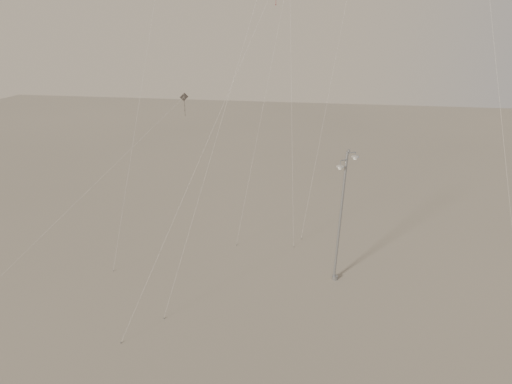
# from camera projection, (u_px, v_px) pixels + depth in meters

# --- Properties ---
(ground) EXTENTS (160.00, 160.00, 0.00)m
(ground) POSITION_uv_depth(u_px,v_px,m) (276.00, 329.00, 24.78)
(ground) COLOR gray
(ground) RESTS_ON ground
(street_lamp) EXTENTS (1.47, 1.06, 10.05)m
(street_lamp) POSITION_uv_depth(u_px,v_px,m) (341.00, 214.00, 27.63)
(street_lamp) COLOR gray
(street_lamp) RESTS_ON ground
(kite_3) EXTENTS (8.03, 10.90, 20.24)m
(kite_3) POSITION_uv_depth(u_px,v_px,m) (232.00, 85.00, 24.36)
(kite_3) COLOR maroon
(kite_3) RESTS_ON ground
(kite_6) EXTENTS (11.81, 13.05, 12.38)m
(kite_6) POSITION_uv_depth(u_px,v_px,m) (143.00, 138.00, 31.72)
(kite_6) COLOR #292522
(kite_6) RESTS_ON ground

